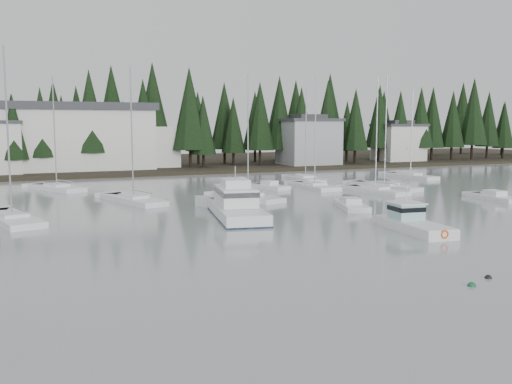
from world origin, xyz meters
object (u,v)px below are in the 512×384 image
(sailboat_0, at_px, (134,201))
(sailboat_2, at_px, (384,188))
(sailboat_4, at_px, (305,180))
(runabout_2, at_px, (494,199))
(sailboat_12, at_px, (375,192))
(sailboat_8, at_px, (315,188))
(runabout_1, at_px, (352,207))
(sailboat_1, at_px, (12,220))
(cabin_cruiser_center, at_px, (236,208))
(harbor_inn, at_px, (89,137))
(lobster_boat_teal, at_px, (413,225))
(house_east_b, at_px, (399,142))
(sailboat_7, at_px, (410,177))
(house_east_a, at_px, (309,141))
(sailboat_11, at_px, (57,189))
(runabout_4, at_px, (269,188))
(sailboat_5, at_px, (248,199))

(sailboat_0, xyz_separation_m, sailboat_2, (31.23, 0.33, 0.01))
(sailboat_4, xyz_separation_m, runabout_2, (8.21, -26.47, 0.05))
(sailboat_12, relative_size, runabout_2, 2.10)
(sailboat_8, height_order, runabout_1, sailboat_8)
(sailboat_0, distance_m, runabout_2, 37.64)
(sailboat_1, distance_m, sailboat_8, 36.62)
(cabin_cruiser_center, distance_m, sailboat_2, 28.34)
(cabin_cruiser_center, xyz_separation_m, sailboat_0, (-6.21, 12.96, -0.67))
(harbor_inn, relative_size, lobster_boat_teal, 4.02)
(house_east_b, relative_size, sailboat_1, 0.65)
(house_east_b, distance_m, harbor_inn, 61.02)
(sailboat_4, relative_size, sailboat_12, 0.98)
(cabin_cruiser_center, relative_size, sailboat_4, 0.89)
(harbor_inn, distance_m, sailboat_7, 52.04)
(runabout_2, bearing_deg, house_east_b, -23.02)
(house_east_a, xyz_separation_m, house_east_b, (22.00, 2.00, -0.50))
(sailboat_7, bearing_deg, house_east_a, 4.50)
(lobster_boat_teal, xyz_separation_m, sailboat_0, (-15.86, 24.36, -0.39))
(sailboat_11, xyz_separation_m, runabout_1, (24.35, -27.24, 0.05))
(house_east_a, bearing_deg, lobster_boat_teal, -111.75)
(house_east_a, distance_m, sailboat_4, 26.54)
(sailboat_2, relative_size, runabout_4, 2.53)
(sailboat_7, relative_size, sailboat_12, 0.98)
(sailboat_5, bearing_deg, sailboat_0, 57.19)
(sailboat_12, distance_m, runabout_2, 12.97)
(sailboat_4, height_order, sailboat_8, sailboat_8)
(lobster_boat_teal, bearing_deg, sailboat_5, 18.68)
(harbor_inn, height_order, sailboat_5, sailboat_5)
(harbor_inn, height_order, runabout_1, harbor_inn)
(lobster_boat_teal, bearing_deg, harbor_inn, 20.16)
(cabin_cruiser_center, xyz_separation_m, sailboat_5, (5.25, 9.95, -0.68))
(cabin_cruiser_center, bearing_deg, sailboat_0, 37.02)
(lobster_boat_teal, xyz_separation_m, sailboat_5, (-4.40, 21.36, -0.39))
(cabin_cruiser_center, xyz_separation_m, sailboat_4, (20.72, 25.94, -0.67))
(harbor_inn, distance_m, cabin_cruiser_center, 53.48)
(sailboat_5, xyz_separation_m, runabout_4, (6.36, 8.43, 0.06))
(house_east_a, height_order, sailboat_0, sailboat_0)
(runabout_4, bearing_deg, sailboat_12, -148.80)
(sailboat_4, height_order, sailboat_7, sailboat_7)
(lobster_boat_teal, bearing_deg, cabin_cruiser_center, 47.29)
(harbor_inn, height_order, sailboat_1, sailboat_1)
(lobster_boat_teal, distance_m, sailboat_8, 29.08)
(runabout_1, bearing_deg, sailboat_1, 99.03)
(sailboat_5, height_order, sailboat_8, sailboat_8)
(house_east_a, distance_m, sailboat_0, 53.68)
(sailboat_1, bearing_deg, house_east_b, -72.05)
(cabin_cruiser_center, xyz_separation_m, sailboat_11, (-12.56, 27.47, -0.67))
(sailboat_4, relative_size, sailboat_8, 0.93)
(house_east_a, height_order, sailboat_5, sailboat_5)
(sailboat_2, relative_size, sailboat_12, 1.05)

